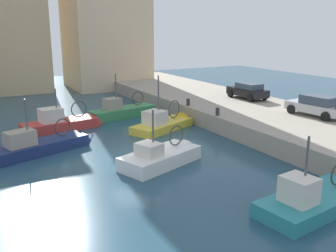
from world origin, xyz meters
TOP-DOWN VIEW (x-y plane):
  - water_surface at (0.00, 0.00)m, footprint 80.00×80.00m
  - quay_wall at (11.50, 0.00)m, footprint 9.00×56.00m
  - fishing_boat_teal at (4.29, -9.67)m, footprint 6.38×2.72m
  - fishing_boat_navy at (-4.52, 3.20)m, footprint 6.96×3.68m
  - fishing_boat_white at (1.04, -1.95)m, footprint 5.79×3.65m
  - fishing_boat_yellow at (4.49, 4.49)m, footprint 6.10×4.03m
  - fishing_boat_red at (-2.11, 7.87)m, footprint 6.36×2.58m
  - fishing_boat_green at (3.38, 9.62)m, footprint 6.67×2.84m
  - parked_car_silver at (13.41, -1.43)m, footprint 2.30×4.27m
  - parked_car_black at (13.50, 6.10)m, footprint 1.92×3.87m
  - mooring_bollard_south at (7.35, 2.00)m, footprint 0.28×0.28m
  - mooring_bollard_mid at (7.35, 6.00)m, footprint 0.28×0.28m
  - waterfront_building_west at (7.71, 26.17)m, footprint 9.35×8.88m
  - waterfront_building_west_mid at (-3.15, 28.18)m, footprint 8.18×7.66m

SIDE VIEW (x-z plane):
  - water_surface at x=0.00m, z-range 0.00..0.00m
  - fishing_boat_white at x=1.04m, z-range -1.94..2.11m
  - fishing_boat_teal at x=4.29m, z-range -1.98..2.22m
  - fishing_boat_green at x=3.38m, z-range -2.09..2.34m
  - fishing_boat_navy at x=-4.52m, z-range -1.92..2.18m
  - fishing_boat_red at x=-2.11m, z-range -1.79..2.10m
  - fishing_boat_yellow at x=4.49m, z-range -2.29..2.60m
  - quay_wall at x=11.50m, z-range 0.00..1.20m
  - mooring_bollard_south at x=7.35m, z-range 1.20..1.75m
  - mooring_bollard_mid at x=7.35m, z-range 1.20..1.75m
  - parked_car_black at x=13.50m, z-range 1.22..2.60m
  - parked_car_silver at x=13.41m, z-range 1.21..2.67m
  - waterfront_building_west_mid at x=-3.15m, z-range 0.02..13.97m
  - waterfront_building_west at x=7.71m, z-range 0.02..20.40m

